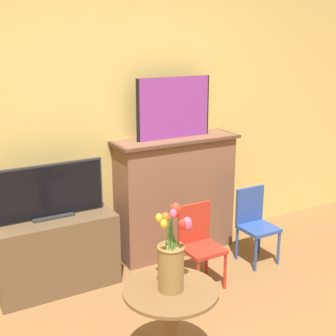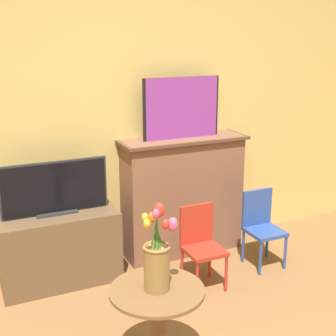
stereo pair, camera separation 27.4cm
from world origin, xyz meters
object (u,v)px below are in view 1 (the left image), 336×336
tv_monitor (51,192)px  chair_red (199,241)px  vase_tulips (172,260)px  chair_blue (255,221)px  painting (174,108)px

tv_monitor → chair_red: tv_monitor is taller
vase_tulips → chair_red: bearing=48.3°
tv_monitor → chair_blue: tv_monitor is taller
chair_red → chair_blue: same height
tv_monitor → vase_tulips: (0.27, -1.32, -0.04)m
tv_monitor → chair_red: (0.99, -0.52, -0.41)m
painting → chair_red: size_ratio=1.08×
chair_red → vase_tulips: vase_tulips is taller
chair_red → chair_blue: 0.64m
tv_monitor → chair_red: bearing=-28.0°
painting → chair_blue: painting is taller
painting → tv_monitor: bearing=-175.9°
vase_tulips → tv_monitor: bearing=101.8°
painting → chair_red: bearing=-101.7°
vase_tulips → painting: bearing=59.2°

